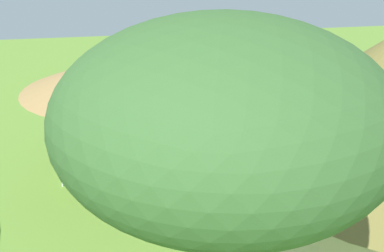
# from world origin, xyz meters

# --- Properties ---
(ground_plane) EXTENTS (36.00, 36.00, 0.00)m
(ground_plane) POSITION_xyz_m (0.00, 0.00, 0.00)
(ground_plane) COLOR olive
(shade_umbrella) EXTENTS (4.22, 4.22, 3.03)m
(shade_umbrella) POSITION_xyz_m (2.89, 0.72, 2.66)
(shade_umbrella) COLOR #473932
(shade_umbrella) RESTS_ON ground_plane
(patio_dining_table) EXTENTS (1.75, 1.20, 0.74)m
(patio_dining_table) POSITION_xyz_m (2.89, 0.72, 0.66)
(patio_dining_table) COLOR silver
(patio_dining_table) RESTS_ON ground_plane
(patio_chair_east_end) EXTENTS (0.59, 0.59, 0.90)m
(patio_chair_east_end) POSITION_xyz_m (2.20, 1.85, 0.52)
(patio_chair_east_end) COLOR silver
(patio_chair_east_end) RESTS_ON ground_plane
(patio_chair_near_hut) EXTENTS (0.55, 0.54, 0.90)m
(patio_chair_near_hut) POSITION_xyz_m (2.47, -0.54, 0.52)
(patio_chair_near_hut) COLOR silver
(patio_chair_near_hut) RESTS_ON ground_plane
(patio_chair_west_end) EXTENTS (0.44, 0.46, 0.90)m
(patio_chair_west_end) POSITION_xyz_m (4.22, 0.78, 0.52)
(patio_chair_west_end) COLOR white
(patio_chair_west_end) RESTS_ON ground_plane
(guest_beside_umbrella) EXTENTS (0.22, 0.56, 1.55)m
(guest_beside_umbrella) POSITION_xyz_m (2.58, -1.16, 0.93)
(guest_beside_umbrella) COLOR black
(guest_beside_umbrella) RESTS_ON ground_plane
(standing_watcher) EXTENTS (0.31, 0.59, 1.68)m
(standing_watcher) POSITION_xyz_m (-2.06, -2.02, 1.01)
(standing_watcher) COLOR black
(standing_watcher) RESTS_ON ground_plane
(striped_lounge_chair) EXTENTS (0.95, 0.77, 0.58)m
(striped_lounge_chair) POSITION_xyz_m (0.96, 0.04, 0.25)
(striped_lounge_chair) COLOR #D0403D
(striped_lounge_chair) RESTS_ON ground_plane
(zebra_nearest_camera) EXTENTS (2.11, 1.25, 1.53)m
(zebra_nearest_camera) POSITION_xyz_m (1.00, -2.33, 0.99)
(zebra_nearest_camera) COLOR silver
(zebra_nearest_camera) RESTS_ON ground_plane
(zebra_by_umbrella) EXTENTS (2.22, 0.86, 1.56)m
(zebra_by_umbrella) POSITION_xyz_m (-1.31, -0.00, 1.02)
(zebra_by_umbrella) COLOR silver
(zebra_by_umbrella) RESTS_ON ground_plane
(acacia_tree_right_background) EXTENTS (2.56, 2.56, 4.87)m
(acacia_tree_right_background) POSITION_xyz_m (2.21, 7.43, 4.07)
(acacia_tree_right_background) COLOR brown
(acacia_tree_right_background) RESTS_ON ground_plane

